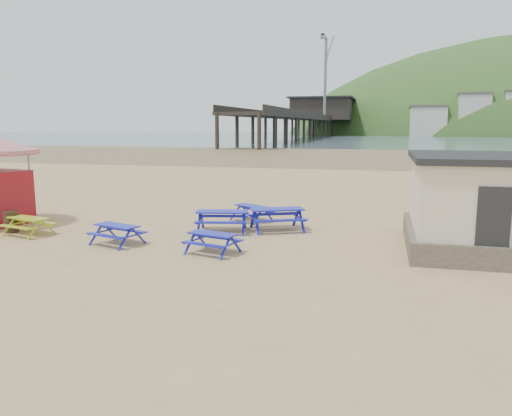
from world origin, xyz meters
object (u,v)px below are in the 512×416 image
(picnic_table_yellow, at_px, (28,226))
(litter_bin, at_px, (11,222))
(picnic_table_blue_b, at_px, (252,213))
(picnic_table_blue_a, at_px, (222,221))

(picnic_table_yellow, height_order, litter_bin, litter_bin)
(picnic_table_yellow, bearing_deg, picnic_table_blue_b, 46.24)
(picnic_table_blue_a, bearing_deg, litter_bin, -177.27)
(picnic_table_blue_a, distance_m, picnic_table_blue_b, 2.48)
(picnic_table_blue_a, distance_m, picnic_table_yellow, 7.27)
(picnic_table_blue_a, height_order, picnic_table_yellow, picnic_table_blue_a)
(picnic_table_blue_a, relative_size, picnic_table_yellow, 1.21)
(picnic_table_blue_b, bearing_deg, picnic_table_blue_a, -70.97)
(litter_bin, bearing_deg, picnic_table_blue_a, 15.14)
(picnic_table_blue_b, xyz_separation_m, litter_bin, (-8.38, -4.54, 0.09))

